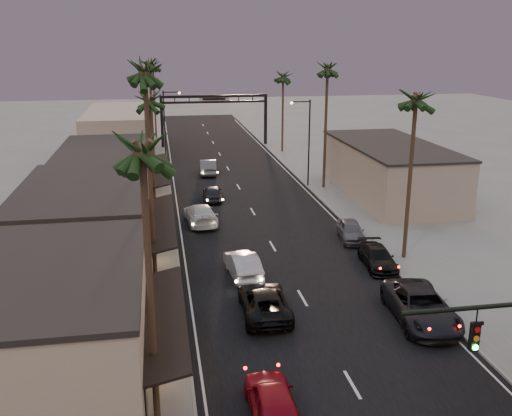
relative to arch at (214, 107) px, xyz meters
name	(u,v)px	position (x,y,z in m)	size (l,w,h in m)	color
ground	(247,203)	(0.00, -30.00, -5.53)	(200.00, 200.00, 0.00)	slate
road	(240,189)	(0.00, -25.00, -5.53)	(14.00, 120.00, 0.02)	black
sidewalk_left	(147,177)	(-9.50, -18.00, -5.47)	(5.00, 92.00, 0.12)	slate
sidewalk_right	(312,170)	(9.50, -18.00, -5.47)	(5.00, 92.00, 0.12)	slate
storefront_near	(50,332)	(-13.00, -58.00, -2.78)	(8.00, 12.00, 5.50)	#BCAE8F
storefront_mid	(86,229)	(-13.00, -44.00, -2.78)	(8.00, 14.00, 5.50)	gray
storefront_far	(106,177)	(-13.00, -28.00, -3.03)	(8.00, 16.00, 5.00)	#BCAE8F
storefront_dist	(119,133)	(-13.00, -5.00, -2.53)	(8.00, 20.00, 6.00)	gray
building_right	(389,171)	(14.00, -30.00, -3.03)	(8.00, 18.00, 5.00)	gray
arch	(214,107)	(0.00, 0.00, 0.00)	(15.20, 0.40, 7.27)	black
streetlight_right	(307,136)	(6.92, -25.00, -0.20)	(2.13, 0.30, 9.00)	black
streetlight_left	(167,122)	(-6.92, -12.00, -0.20)	(2.13, 0.30, 9.00)	black
palm_la	(141,140)	(-8.60, -61.00, 5.91)	(3.20, 3.20, 13.20)	#38281C
palm_lb	(144,66)	(-8.60, -48.00, 7.85)	(3.20, 3.20, 15.20)	#38281C
palm_lc	(149,96)	(-8.60, -34.00, 4.94)	(3.20, 3.20, 12.20)	#38281C
palm_ld	(149,62)	(-8.60, -15.00, 6.88)	(3.20, 3.20, 14.20)	#38281C
palm_ra	(417,94)	(8.60, -46.00, 5.91)	(3.20, 3.20, 13.20)	#38281C
palm_rb	(328,65)	(8.60, -26.00, 6.88)	(3.20, 3.20, 14.20)	#38281C
palm_rc	(283,73)	(8.60, -6.00, 4.94)	(3.20, 3.20, 12.20)	#38281C
palm_far	(153,63)	(-8.30, 8.00, 5.91)	(3.20, 3.20, 13.20)	#38281C
oncoming_red	(273,402)	(-3.99, -61.73, -4.72)	(1.91, 4.76, 1.62)	maroon
oncoming_pickup	(264,302)	(-2.62, -52.63, -4.77)	(2.55, 5.52, 1.53)	black
oncoming_silver	(243,265)	(-3.00, -47.13, -4.73)	(1.69, 4.85, 1.60)	#9E9DA3
oncoming_white	(200,214)	(-4.85, -35.57, -4.71)	(2.29, 5.64, 1.64)	silver
oncoming_dgrey	(212,193)	(-3.18, -28.72, -4.80)	(1.74, 4.32, 1.47)	black
oncoming_grey_far	(208,167)	(-2.59, -17.59, -4.68)	(1.80, 5.15, 1.70)	#545459
curbside_near	(421,306)	(5.63, -54.86, -4.65)	(2.93, 6.36, 1.77)	black
curbside_black	(378,257)	(6.20, -47.11, -4.85)	(1.91, 4.69, 1.36)	black
curbside_grey	(351,231)	(6.20, -41.61, -4.79)	(1.76, 4.37, 1.49)	#535359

